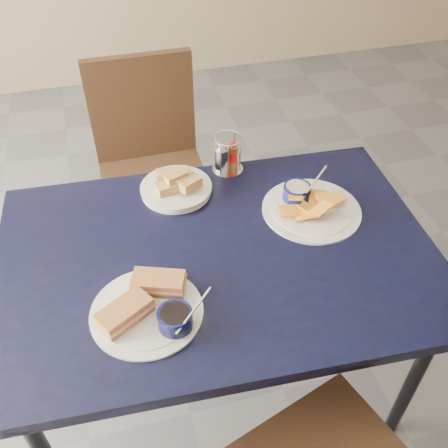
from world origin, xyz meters
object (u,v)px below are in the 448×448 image
object	(u,v)px
chair_far	(150,154)
bread_basket	(176,186)
condiment_caddy	(226,156)
plantain_plate	(308,204)
sandwich_plate	(150,306)
dining_table	(218,266)

from	to	relation	value
chair_far	bread_basket	distance (m)	0.58
condiment_caddy	plantain_plate	bearing A→B (deg)	-54.29
sandwich_plate	bread_basket	bearing A→B (deg)	70.82
sandwich_plate	dining_table	bearing A→B (deg)	36.08
sandwich_plate	plantain_plate	world-z (taller)	same
dining_table	sandwich_plate	world-z (taller)	sandwich_plate
condiment_caddy	sandwich_plate	bearing A→B (deg)	-123.10
chair_far	bread_basket	world-z (taller)	chair_far
dining_table	bread_basket	xyz separation A→B (m)	(-0.06, 0.31, 0.09)
chair_far	sandwich_plate	bearing A→B (deg)	-97.90
sandwich_plate	condiment_caddy	bearing A→B (deg)	56.90
plantain_plate	bread_basket	xyz separation A→B (m)	(-0.39, 0.20, 0.01)
plantain_plate	condiment_caddy	distance (m)	0.34
chair_far	sandwich_plate	distance (m)	1.05
condiment_caddy	dining_table	bearing A→B (deg)	-109.02
plantain_plate	bread_basket	size ratio (longest dim) A/B	1.35
chair_far	plantain_plate	bearing A→B (deg)	-60.42
chair_far	plantain_plate	xyz separation A→B (m)	(0.42, -0.73, 0.22)
chair_far	condiment_caddy	size ratio (longest dim) A/B	7.03
plantain_plate	condiment_caddy	size ratio (longest dim) A/B	2.34
chair_far	plantain_plate	size ratio (longest dim) A/B	3.01
chair_far	bread_basket	size ratio (longest dim) A/B	4.07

